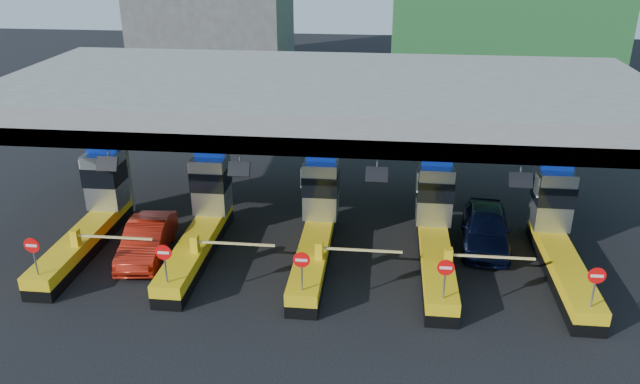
# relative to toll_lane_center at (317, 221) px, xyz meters

# --- Properties ---
(ground) EXTENTS (120.00, 120.00, 0.00)m
(ground) POSITION_rel_toll_lane_center_xyz_m (-0.00, -0.28, -1.40)
(ground) COLOR black
(ground) RESTS_ON ground
(toll_canopy) EXTENTS (28.00, 12.09, 7.00)m
(toll_canopy) POSITION_rel_toll_lane_center_xyz_m (-0.00, 2.59, 4.74)
(toll_canopy) COLOR slate
(toll_canopy) RESTS_ON ground
(toll_lane_far_left) EXTENTS (4.43, 8.00, 4.16)m
(toll_lane_far_left) POSITION_rel_toll_lane_center_xyz_m (-10.00, 0.00, 0.00)
(toll_lane_far_left) COLOR black
(toll_lane_far_left) RESTS_ON ground
(toll_lane_left) EXTENTS (4.43, 8.00, 4.16)m
(toll_lane_left) POSITION_rel_toll_lane_center_xyz_m (-5.00, 0.00, 0.00)
(toll_lane_left) COLOR black
(toll_lane_left) RESTS_ON ground
(toll_lane_center) EXTENTS (4.43, 8.00, 4.16)m
(toll_lane_center) POSITION_rel_toll_lane_center_xyz_m (0.00, 0.00, 0.00)
(toll_lane_center) COLOR black
(toll_lane_center) RESTS_ON ground
(toll_lane_right) EXTENTS (4.43, 8.00, 4.16)m
(toll_lane_right) POSITION_rel_toll_lane_center_xyz_m (5.00, 0.00, 0.00)
(toll_lane_right) COLOR black
(toll_lane_right) RESTS_ON ground
(toll_lane_far_right) EXTENTS (4.43, 8.00, 4.16)m
(toll_lane_far_right) POSITION_rel_toll_lane_center_xyz_m (10.00, 0.00, 0.00)
(toll_lane_far_right) COLOR black
(toll_lane_far_right) RESTS_ON ground
(van) EXTENTS (2.53, 5.23, 1.72)m
(van) POSITION_rel_toll_lane_center_xyz_m (7.32, 1.26, -0.54)
(van) COLOR black
(van) RESTS_ON ground
(red_car) EXTENTS (2.13, 4.82, 1.54)m
(red_car) POSITION_rel_toll_lane_center_xyz_m (-7.14, -1.31, -0.63)
(red_car) COLOR #9B190B
(red_car) RESTS_ON ground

